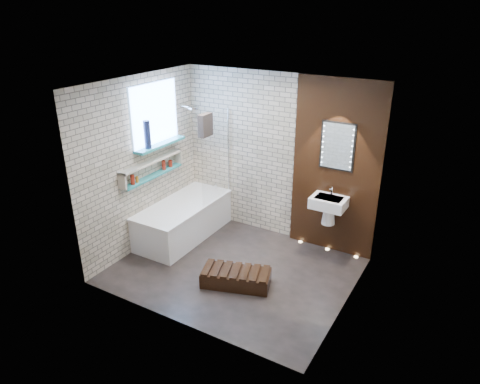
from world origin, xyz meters
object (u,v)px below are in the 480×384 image
Objects in this scene: led_mirror at (337,146)px; washbasin at (329,206)px; bathtub at (184,219)px; walnut_step at (236,278)px; bath_screen at (216,157)px.

washbasin is at bearing -90.00° from led_mirror.
bathtub is 1.62m from walnut_step.
washbasin reaches higher than bathtub.
led_mirror is at bearing 19.78° from bathtub.
washbasin is at bearing 16.01° from bathtub.
led_mirror is at bearing 90.00° from washbasin.
walnut_step is (-0.75, -1.37, -0.69)m from washbasin.
bathtub is 2.32m from washbasin.
washbasin is (1.82, 0.18, -0.49)m from bath_screen.
bath_screen is at bearing 131.96° from walnut_step.
walnut_step is (1.07, -1.19, -1.18)m from bath_screen.
led_mirror is (1.82, 0.34, 0.37)m from bath_screen.
bath_screen is 1.89m from washbasin.
bathtub is 2.49× the size of led_mirror.
led_mirror reaches higher than washbasin.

